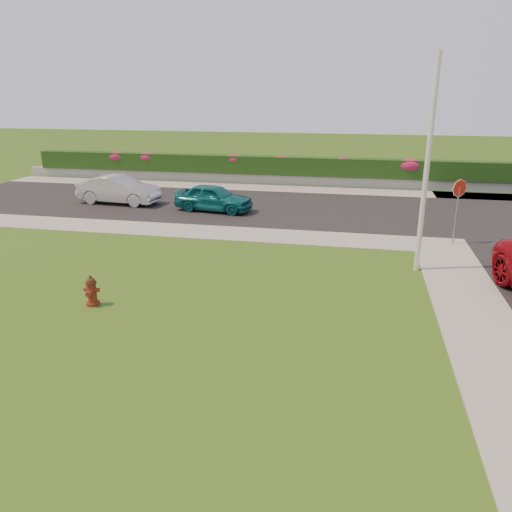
% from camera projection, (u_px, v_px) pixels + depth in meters
% --- Properties ---
extents(ground, '(120.00, 120.00, 0.00)m').
position_uv_depth(ground, '(181.00, 340.00, 11.64)').
color(ground, black).
rests_on(ground, ground).
extents(street_far, '(26.00, 8.00, 0.04)m').
position_uv_depth(street_far, '(182.00, 203.00, 25.61)').
color(street_far, black).
rests_on(street_far, ground).
extents(sidewalk_far, '(24.00, 2.00, 0.04)m').
position_uv_depth(sidewalk_far, '(119.00, 227.00, 21.15)').
color(sidewalk_far, gray).
rests_on(sidewalk_far, ground).
extents(curb_corner, '(2.00, 2.00, 0.04)m').
position_uv_depth(curb_corner, '(441.00, 245.00, 18.66)').
color(curb_corner, gray).
rests_on(curb_corner, ground).
extents(sidewalk_beyond, '(34.00, 2.00, 0.04)m').
position_uv_depth(sidewalk_beyond, '(275.00, 189.00, 29.49)').
color(sidewalk_beyond, gray).
rests_on(sidewalk_beyond, ground).
extents(retaining_wall, '(34.00, 0.40, 0.60)m').
position_uv_depth(retaining_wall, '(279.00, 180.00, 30.79)').
color(retaining_wall, gray).
rests_on(retaining_wall, ground).
extents(hedge, '(32.00, 0.90, 1.10)m').
position_uv_depth(hedge, '(279.00, 166.00, 30.62)').
color(hedge, black).
rests_on(hedge, retaining_wall).
extents(fire_hydrant, '(0.43, 0.41, 0.84)m').
position_uv_depth(fire_hydrant, '(92.00, 291.00, 13.42)').
color(fire_hydrant, '#4A150B').
rests_on(fire_hydrant, ground).
extents(sedan_teal, '(3.91, 2.01, 1.27)m').
position_uv_depth(sedan_teal, '(214.00, 198.00, 23.77)').
color(sedan_teal, '#0C595D').
rests_on(sedan_teal, street_far).
extents(sedan_silver, '(4.36, 1.84, 1.40)m').
position_uv_depth(sedan_silver, '(119.00, 190.00, 25.34)').
color(sedan_silver, '#AAADB2').
rests_on(sedan_silver, street_far).
extents(utility_pole, '(0.16, 0.16, 6.62)m').
position_uv_depth(utility_pole, '(427.00, 167.00, 15.12)').
color(utility_pole, silver).
rests_on(utility_pole, ground).
extents(stop_sign, '(0.56, 0.41, 2.48)m').
position_uv_depth(stop_sign, '(459.00, 197.00, 18.30)').
color(stop_sign, slate).
rests_on(stop_sign, ground).
extents(flower_clump_a, '(1.34, 0.86, 0.67)m').
position_uv_depth(flower_clump_a, '(117.00, 157.00, 32.48)').
color(flower_clump_a, '#C1215C').
rests_on(flower_clump_a, hedge).
extents(flower_clump_b, '(1.27, 0.82, 0.64)m').
position_uv_depth(flower_clump_b, '(147.00, 157.00, 32.08)').
color(flower_clump_b, '#C1215C').
rests_on(flower_clump_b, hedge).
extents(flower_clump_c, '(1.19, 0.77, 0.60)m').
position_uv_depth(flower_clump_c, '(234.00, 159.00, 30.97)').
color(flower_clump_c, '#C1215C').
rests_on(flower_clump_c, hedge).
extents(flower_clump_d, '(1.06, 0.68, 0.53)m').
position_uv_depth(flower_clump_d, '(282.00, 160.00, 30.38)').
color(flower_clump_d, '#C1215C').
rests_on(flower_clump_d, hedge).
extents(flower_clump_e, '(1.09, 0.70, 0.55)m').
position_uv_depth(flower_clump_e, '(342.00, 162.00, 29.69)').
color(flower_clump_e, '#C1215C').
rests_on(flower_clump_e, hedge).
extents(flower_clump_f, '(1.52, 0.98, 0.76)m').
position_uv_depth(flower_clump_f, '(410.00, 165.00, 28.97)').
color(flower_clump_f, '#C1215C').
rests_on(flower_clump_f, hedge).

